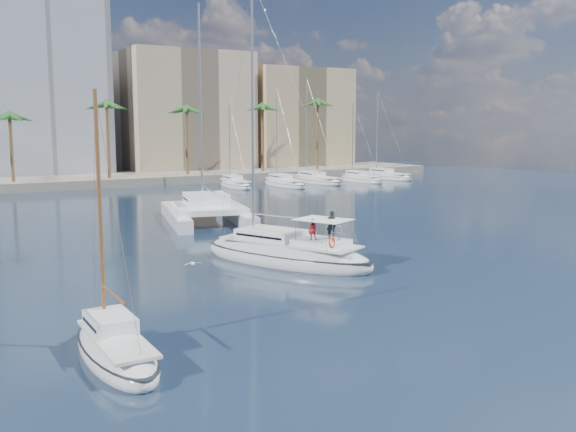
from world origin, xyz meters
TOP-DOWN VIEW (x-y plane):
  - ground at (0.00, 0.00)m, footprint 160.00×160.00m
  - quay at (0.00, 61.00)m, footprint 120.00×14.00m
  - building_beige at (22.00, 70.00)m, footprint 20.00×14.00m
  - building_tan_right at (42.00, 68.00)m, footprint 18.00×12.00m
  - palm_centre at (0.00, 57.00)m, footprint 3.60×3.60m
  - palm_right at (34.00, 57.00)m, footprint 3.60×3.60m
  - main_sloop at (2.14, 2.94)m, footprint 8.61×12.76m
  - small_sloop at (-11.60, -8.16)m, footprint 2.31×7.26m
  - catamaran at (4.54, 20.88)m, footprint 9.48×14.28m
  - seagull at (-4.13, 2.78)m, footprint 1.09×0.47m
  - moored_yacht_a at (20.00, 47.00)m, footprint 3.37×9.52m
  - moored_yacht_b at (26.50, 45.00)m, footprint 3.32×10.83m
  - moored_yacht_c at (33.00, 47.00)m, footprint 3.98×12.33m
  - moored_yacht_d at (39.50, 45.00)m, footprint 3.52×9.55m
  - moored_yacht_e at (46.00, 47.00)m, footprint 4.61×11.11m

SIDE VIEW (x-z plane):
  - ground at x=0.00m, z-range 0.00..0.00m
  - moored_yacht_a at x=20.00m, z-range -5.95..5.95m
  - moored_yacht_b at x=26.50m, z-range -6.86..6.86m
  - moored_yacht_c at x=33.00m, z-range -7.77..7.77m
  - moored_yacht_d at x=39.50m, z-range -5.95..5.95m
  - moored_yacht_e at x=46.00m, z-range -6.86..6.86m
  - small_sloop at x=-11.60m, z-range -4.81..5.61m
  - main_sloop at x=2.14m, z-range -8.54..9.63m
  - quay at x=0.00m, z-range 0.00..1.20m
  - seagull at x=-4.13m, z-range 0.57..0.77m
  - catamaran at x=4.54m, z-range -8.31..10.65m
  - building_tan_right at x=42.00m, z-range 0.00..18.00m
  - building_beige at x=22.00m, z-range 0.00..20.00m
  - palm_centre at x=0.00m, z-range 4.13..16.43m
  - palm_right at x=34.00m, z-range 4.13..16.43m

